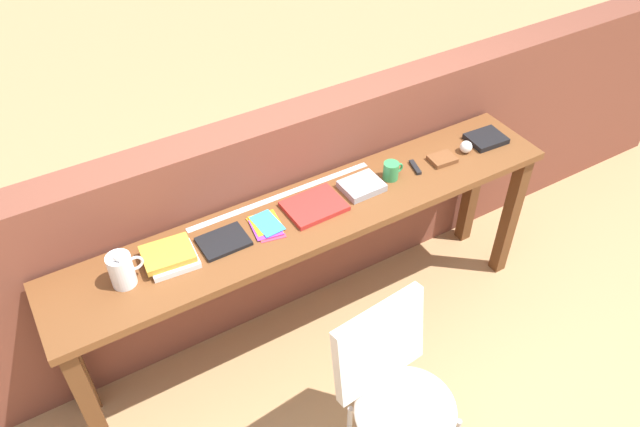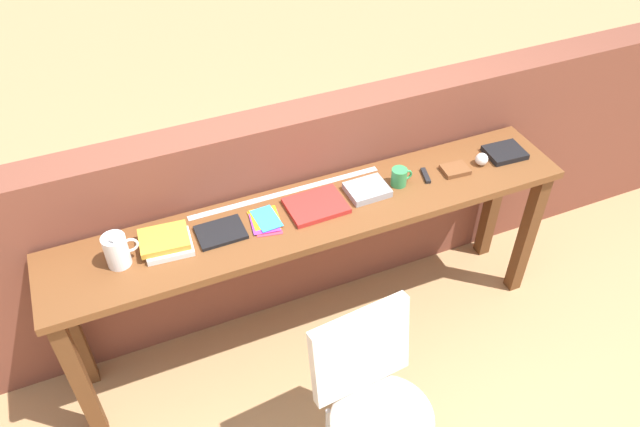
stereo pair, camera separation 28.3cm
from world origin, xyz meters
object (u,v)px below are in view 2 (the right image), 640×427
object	(u,v)px
mug	(400,177)
sports_ball_small	(482,159)
magazine_cycling	(221,232)
leather_journal_brown	(455,170)
pitcher_white	(117,250)
book_open_centre	(316,206)
book_repair_rightmost	(505,152)
chair_white_moulded	(374,396)
pamphlet_pile_colourful	(266,220)
multitool_folded	(426,176)
book_stack_leftmost	(166,242)

from	to	relation	value
mug	sports_ball_small	xyz separation A→B (m)	(0.46, -0.02, -0.01)
magazine_cycling	leather_journal_brown	world-z (taller)	leather_journal_brown
pitcher_white	book_open_centre	xyz separation A→B (m)	(0.90, 0.01, -0.07)
magazine_cycling	book_repair_rightmost	world-z (taller)	book_repair_rightmost
chair_white_moulded	leather_journal_brown	size ratio (longest dim) A/B	6.86
chair_white_moulded	book_repair_rightmost	bearing A→B (deg)	35.42
pitcher_white	pamphlet_pile_colourful	xyz separation A→B (m)	(0.65, 0.01, -0.07)
pitcher_white	book_open_centre	distance (m)	0.90
pamphlet_pile_colourful	sports_ball_small	world-z (taller)	sports_ball_small
pamphlet_pile_colourful	multitool_folded	distance (m)	0.83
magazine_cycling	mug	xyz separation A→B (m)	(0.89, -0.00, 0.04)
pitcher_white	book_repair_rightmost	world-z (taller)	pitcher_white
multitool_folded	book_repair_rightmost	xyz separation A→B (m)	(0.46, -0.00, 0.01)
pamphlet_pile_colourful	book_open_centre	world-z (taller)	book_open_centre
mug	multitool_folded	size ratio (longest dim) A/B	1.00
pitcher_white	book_open_centre	world-z (taller)	pitcher_white
sports_ball_small	book_repair_rightmost	world-z (taller)	sports_ball_small
chair_white_moulded	leather_journal_brown	xyz separation A→B (m)	(0.82, 0.78, 0.37)
pitcher_white	mug	world-z (taller)	pitcher_white
chair_white_moulded	magazine_cycling	world-z (taller)	magazine_cycling
leather_journal_brown	book_repair_rightmost	xyz separation A→B (m)	(0.31, 0.02, 0.00)
book_stack_leftmost	sports_ball_small	world-z (taller)	sports_ball_small
sports_ball_small	book_repair_rightmost	distance (m)	0.16
book_open_centre	chair_white_moulded	bearing A→B (deg)	-96.95
pamphlet_pile_colourful	book_open_centre	xyz separation A→B (m)	(0.25, 0.00, 0.00)
pamphlet_pile_colourful	book_repair_rightmost	world-z (taller)	book_repair_rightmost
multitool_folded	book_repair_rightmost	world-z (taller)	book_repair_rightmost
pamphlet_pile_colourful	leather_journal_brown	xyz separation A→B (m)	(0.99, -0.02, 0.00)
leather_journal_brown	book_open_centre	bearing A→B (deg)	-177.26
leather_journal_brown	book_repair_rightmost	distance (m)	0.31
magazine_cycling	mug	size ratio (longest dim) A/B	1.91
pamphlet_pile_colourful	pitcher_white	bearing A→B (deg)	-179.43
pamphlet_pile_colourful	book_stack_leftmost	bearing A→B (deg)	178.35
chair_white_moulded	pitcher_white	xyz separation A→B (m)	(-0.82, 0.79, 0.43)
magazine_cycling	book_repair_rightmost	bearing A→B (deg)	-0.70
chair_white_moulded	pamphlet_pile_colourful	size ratio (longest dim) A/B	4.49
pitcher_white	pamphlet_pile_colourful	size ratio (longest dim) A/B	0.93
multitool_folded	sports_ball_small	size ratio (longest dim) A/B	1.72
magazine_cycling	book_open_centre	size ratio (longest dim) A/B	0.78
book_repair_rightmost	pitcher_white	bearing A→B (deg)	-176.57
multitool_folded	sports_ball_small	distance (m)	0.31
magazine_cycling	pitcher_white	bearing A→B (deg)	-179.47
book_open_centre	multitool_folded	xyz separation A→B (m)	(0.58, 0.00, -0.00)
chair_white_moulded	mug	size ratio (longest dim) A/B	8.10
book_stack_leftmost	sports_ball_small	bearing A→B (deg)	-1.18
mug	leather_journal_brown	bearing A→B (deg)	-3.99
book_stack_leftmost	book_repair_rightmost	size ratio (longest dim) A/B	1.20
book_stack_leftmost	pamphlet_pile_colourful	size ratio (longest dim) A/B	1.16
magazine_cycling	sports_ball_small	bearing A→B (deg)	-1.56
mug	book_repair_rightmost	xyz separation A→B (m)	(0.61, -0.00, -0.03)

